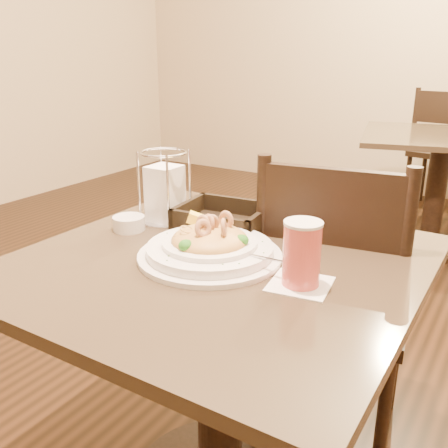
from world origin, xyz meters
The scene contains 10 objects.
main_table centered at (0.00, 0.00, 0.49)m, with size 0.90×0.90×0.72m.
background_table centered at (0.13, 2.26, 0.49)m, with size 1.08×1.08×0.72m.
dining_chair_near centered at (0.17, 0.36, 0.50)m, with size 0.48×0.48×0.93m.
dining_chair_far centered at (0.01, 3.08, 0.50)m, with size 0.47×0.47×0.93m.
pasta_bowl centered at (-0.02, -0.01, 0.75)m, with size 0.38×0.34×0.11m.
drink_glass centered at (0.22, -0.03, 0.78)m, with size 0.14×0.14×0.14m.
bread_basket centered at (-0.10, 0.18, 0.74)m, with size 0.25×0.21×0.06m.
napkin_caddy centered at (-0.27, 0.14, 0.80)m, with size 0.13×0.13×0.21m.
side_plate centered at (0.13, 0.29, 0.72)m, with size 0.14×0.14×0.01m, color white.
butter_ramekin centered at (-0.32, 0.04, 0.73)m, with size 0.09×0.09×0.04m, color white.
Camera 1 is at (0.58, -0.92, 1.18)m, focal length 40.00 mm.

